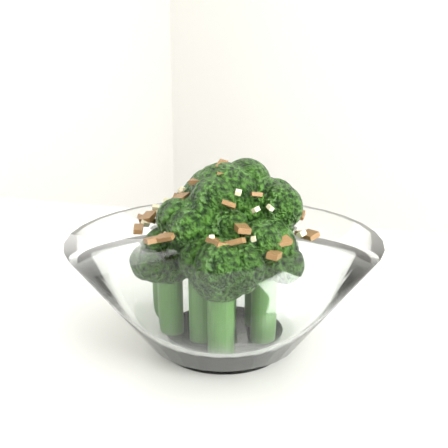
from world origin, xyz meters
The scene contains 1 object.
broccoli_dish centered at (-0.18, 0.11, 0.81)m, with size 0.24×0.24×0.15m.
Camera 1 is at (0.10, -0.24, 0.98)m, focal length 50.00 mm.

